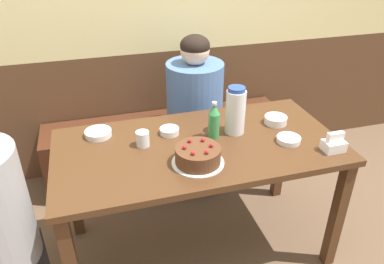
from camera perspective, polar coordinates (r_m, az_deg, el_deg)
ground_plane at (r=2.46m, az=0.85°, el=-16.85°), size 12.00×12.00×0.00m
back_wall at (r=2.77m, az=-5.59°, el=18.37°), size 4.80×0.04×2.50m
bench_seat at (r=2.94m, az=-3.80°, el=-2.23°), size 1.82×0.38×0.47m
dining_table at (r=2.04m, az=0.99°, el=-4.08°), size 1.51×0.76×0.75m
birthday_cake at (r=1.81m, az=0.91°, el=-3.62°), size 0.26×0.26×0.11m
water_pitcher at (r=2.05m, az=6.63°, el=3.24°), size 0.11×0.11×0.27m
soju_bottle at (r=2.01m, az=3.36°, el=1.70°), size 0.06×0.06×0.21m
napkin_holder at (r=2.05m, az=20.81°, el=-1.72°), size 0.11×0.08×0.11m
bowl_soup_white at (r=2.08m, az=-3.46°, el=0.15°), size 0.11×0.11×0.03m
bowl_rice_small at (r=2.23m, az=12.63°, el=1.81°), size 0.13×0.13×0.04m
bowl_side_dish at (r=2.12m, az=-14.10°, el=-0.18°), size 0.15×0.15×0.03m
bowl_sauce_shallow at (r=2.07m, az=14.50°, el=-1.10°), size 0.13×0.13×0.03m
glass_water_tall at (r=1.97m, az=-7.52°, el=-1.03°), size 0.07×0.07×0.08m
person_teal_shirt at (r=2.65m, az=0.41°, el=2.47°), size 0.39×0.39×1.15m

